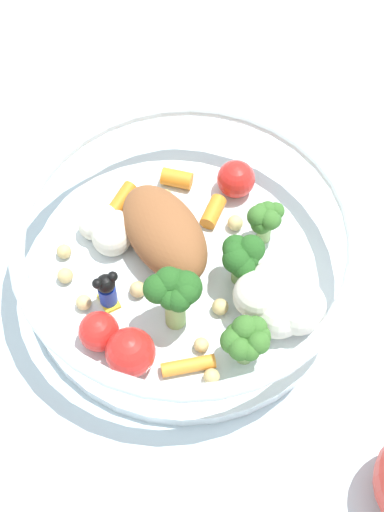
# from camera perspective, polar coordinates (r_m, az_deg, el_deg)

# --- Properties ---
(ground_plane) EXTENTS (2.40, 2.40, 0.00)m
(ground_plane) POSITION_cam_1_polar(r_m,az_deg,el_deg) (0.53, -1.26, -2.65)
(ground_plane) COLOR silver
(food_container) EXTENTS (0.23, 0.23, 0.06)m
(food_container) POSITION_cam_1_polar(r_m,az_deg,el_deg) (0.51, 0.60, -0.58)
(food_container) COLOR white
(food_container) RESTS_ON ground_plane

